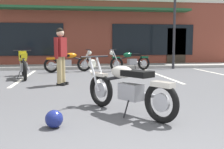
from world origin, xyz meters
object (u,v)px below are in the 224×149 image
Objects in this scene: person_in_black_shirt at (61,53)px; helmet_on_pavement at (54,119)px; motorcycle_black_cruiser at (69,61)px; parking_lot_lamp_post at (176,5)px; motorcycle_foreground_classic at (127,87)px; motorcycle_red_sportbike at (130,60)px; motorcycle_green_cafe_racer at (24,63)px.

person_in_black_shirt reaches higher than helmet_on_pavement.
person_in_black_shirt is (-0.14, -3.66, 0.49)m from motorcycle_black_cruiser.
helmet_on_pavement is at bearing -121.16° from parking_lot_lamp_post.
person_in_black_shirt is 7.14m from parking_lot_lamp_post.
parking_lot_lamp_post is (3.92, 7.82, 2.60)m from motorcycle_foreground_classic.
parking_lot_lamp_post is at bearing 8.26° from motorcycle_black_cruiser.
motorcycle_foreground_classic is 1.38m from helmet_on_pavement.
helmet_on_pavement is (-2.80, -7.93, -0.33)m from motorcycle_red_sportbike.
person_in_black_shirt is at bearing -126.69° from motorcycle_red_sportbike.
motorcycle_black_cruiser is 3.70m from person_in_black_shirt.
person_in_black_shirt reaches higher than motorcycle_black_cruiser.
parking_lot_lamp_post is (6.63, 2.47, 2.54)m from motorcycle_green_cafe_racer.
parking_lot_lamp_post is at bearing 63.39° from motorcycle_foreground_classic.
helmet_on_pavement is at bearing -75.69° from motorcycle_green_cafe_racer.
motorcycle_green_cafe_racer is at bearing -159.54° from parking_lot_lamp_post.
motorcycle_black_cruiser is at bearing -171.74° from parking_lot_lamp_post.
helmet_on_pavement is at bearing -109.44° from motorcycle_red_sportbike.
motorcycle_red_sportbike is at bearing -167.55° from parking_lot_lamp_post.
motorcycle_foreground_classic is at bearing 27.67° from helmet_on_pavement.
motorcycle_foreground_classic and motorcycle_green_cafe_racer have the same top height.
motorcycle_red_sportbike is at bearing 70.56° from helmet_on_pavement.
helmet_on_pavement is (1.52, -5.97, -0.40)m from motorcycle_green_cafe_racer.
person_in_black_shirt is 6.44× the size of helmet_on_pavement.
motorcycle_foreground_classic is 0.88× the size of motorcycle_black_cruiser.
parking_lot_lamp_post reaches higher than person_in_black_shirt.
parking_lot_lamp_post is (5.07, 0.74, 2.60)m from motorcycle_black_cruiser.
motorcycle_red_sportbike is 4.88m from person_in_black_shirt.
motorcycle_red_sportbike is at bearing 24.43° from motorcycle_green_cafe_racer.
motorcycle_red_sportbike and motorcycle_green_cafe_racer have the same top height.
person_in_black_shirt is at bearing 91.42° from helmet_on_pavement.
motorcycle_green_cafe_racer is 0.44× the size of parking_lot_lamp_post.
motorcycle_black_cruiser is at bearing -175.30° from motorcycle_red_sportbike.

